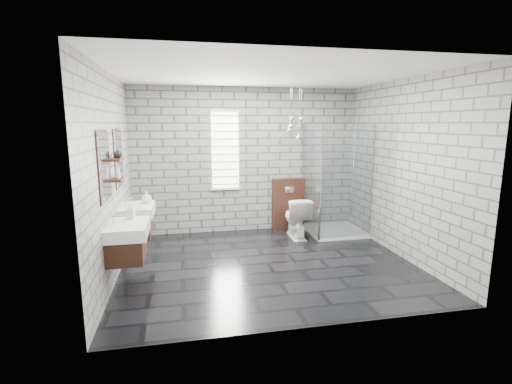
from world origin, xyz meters
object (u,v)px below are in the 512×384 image
object	(u,v)px
vanity_left	(125,231)
vanity_right	(135,211)
cistern_panel	(288,204)
shower_enclosure	(332,208)
toilet	(296,217)

from	to	relation	value
vanity_left	vanity_right	xyz separation A→B (m)	(0.00, 1.04, 0.00)
cistern_panel	shower_enclosure	size ratio (longest dim) A/B	0.49
vanity_right	shower_enclosure	bearing A→B (deg)	11.04
cistern_panel	toilet	size ratio (longest dim) A/B	1.36
vanity_left	cistern_panel	xyz separation A→B (m)	(2.71, 2.22, -0.26)
vanity_left	toilet	world-z (taller)	vanity_left
shower_enclosure	toilet	bearing A→B (deg)	-178.46
cistern_panel	vanity_left	bearing A→B (deg)	-140.61
shower_enclosure	cistern_panel	bearing A→B (deg)	143.59
toilet	shower_enclosure	bearing A→B (deg)	-176.89
toilet	vanity_right	bearing A→B (deg)	14.99
cistern_panel	shower_enclosure	bearing A→B (deg)	-36.41
cistern_panel	vanity_right	bearing A→B (deg)	-156.41
vanity_right	cistern_panel	distance (m)	2.97
vanity_right	cistern_panel	bearing A→B (deg)	23.59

